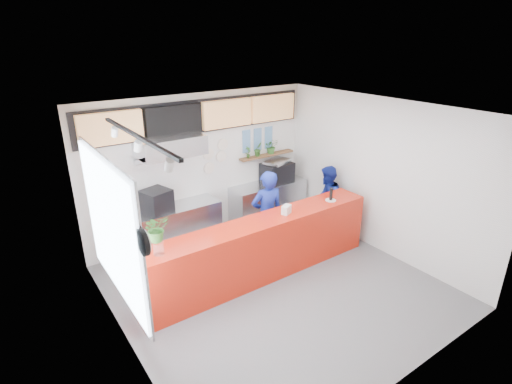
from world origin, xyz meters
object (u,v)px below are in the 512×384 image
pepper_mill (331,194)px  panini_oven (156,201)px  espresso_machine (277,172)px  service_counter (261,249)px  staff_center (267,215)px  staff_right (326,200)px

pepper_mill → panini_oven: bearing=145.8°
espresso_machine → panini_oven: bearing=176.7°
service_counter → pepper_mill: size_ratio=18.85×
espresso_machine → staff_center: size_ratio=0.39×
panini_oven → staff_center: 2.11m
service_counter → pepper_mill: (1.58, -0.06, 0.68)m
staff_center → staff_right: size_ratio=1.16×
staff_center → pepper_mill: (1.07, -0.58, 0.37)m
service_counter → panini_oven: size_ratio=9.37×
panini_oven → staff_right: (3.29, -1.21, -0.37)m
service_counter → pepper_mill: bearing=-2.1°
service_counter → panini_oven: 2.21m
staff_center → service_counter: bearing=56.7°
staff_right → pepper_mill: staff_right is taller
service_counter → staff_right: (2.15, 0.59, 0.20)m
staff_center → pepper_mill: staff_center is taller
staff_center → espresso_machine: bearing=-122.9°
service_counter → staff_center: (0.51, 0.53, 0.32)m
service_counter → staff_right: size_ratio=3.01×
espresso_machine → pepper_mill: 1.87m
service_counter → panini_oven: (-1.15, 1.80, 0.57)m
espresso_machine → pepper_mill: bearing=-98.3°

